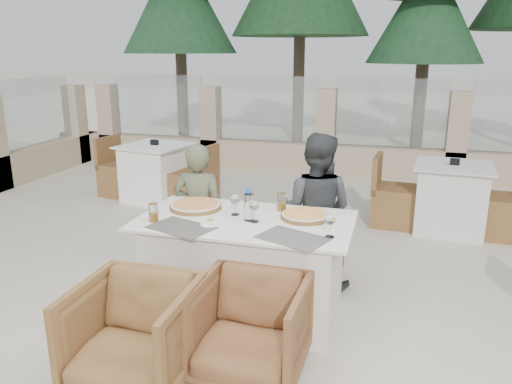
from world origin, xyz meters
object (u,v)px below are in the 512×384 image
(diner_right, at_px, (316,211))
(armchair_near_right, at_px, (250,327))
(water_bottle, at_px, (249,205))
(bg_table_b, at_px, (451,198))
(wine_glass_near, at_px, (254,210))
(pizza_left, at_px, (196,205))
(pizza_right, at_px, (305,215))
(olive_dish, at_px, (210,222))
(armchair_far_left, at_px, (223,241))
(wine_glass_corner, at_px, (330,225))
(beer_glass_right, at_px, (282,202))
(bg_table_a, at_px, (156,173))
(beer_glass_left, at_px, (153,213))
(diner_left, at_px, (199,214))
(wine_glass_centre, at_px, (235,203))
(armchair_near_left, at_px, (134,334))
(dining_table, at_px, (245,267))
(armchair_far_right, at_px, (301,250))

(diner_right, bearing_deg, armchair_near_right, 89.90)
(armchair_near_right, bearing_deg, diner_right, 84.04)
(water_bottle, relative_size, bg_table_b, 0.15)
(wine_glass_near, distance_m, bg_table_b, 2.95)
(pizza_left, relative_size, pizza_right, 1.15)
(olive_dish, xyz_separation_m, armchair_far_left, (-0.22, 0.88, -0.51))
(wine_glass_corner, bearing_deg, pizza_right, 124.27)
(wine_glass_near, height_order, diner_right, diner_right)
(beer_glass_right, relative_size, bg_table_a, 0.09)
(beer_glass_left, height_order, diner_left, diner_left)
(beer_glass_right, bearing_deg, wine_glass_centre, -147.11)
(pizza_left, relative_size, diner_left, 0.33)
(armchair_near_left, height_order, diner_right, diner_right)
(armchair_near_right, height_order, bg_table_a, bg_table_a)
(pizza_right, relative_size, bg_table_a, 0.22)
(beer_glass_right, height_order, armchair_far_left, beer_glass_right)
(armchair_far_left, bearing_deg, diner_right, -168.47)
(water_bottle, bearing_deg, bg_table_b, 55.64)
(wine_glass_corner, bearing_deg, armchair_near_left, -143.00)
(wine_glass_corner, bearing_deg, water_bottle, 163.37)
(pizza_left, xyz_separation_m, armchair_far_left, (0.03, 0.55, -0.51))
(bg_table_a, bearing_deg, pizza_right, -33.86)
(wine_glass_centre, height_order, beer_glass_right, wine_glass_centre)
(water_bottle, height_order, beer_glass_right, water_bottle)
(dining_table, relative_size, diner_right, 1.19)
(pizza_left, distance_m, bg_table_b, 3.13)
(wine_glass_near, xyz_separation_m, beer_glass_left, (-0.72, -0.19, -0.02))
(wine_glass_centre, bearing_deg, bg_table_b, 52.39)
(wine_glass_centre, relative_size, armchair_far_left, 0.29)
(pizza_right, xyz_separation_m, armchair_near_left, (-0.82, -1.14, -0.47))
(olive_dish, height_order, armchair_far_right, olive_dish)
(dining_table, bearing_deg, armchair_far_right, 66.20)
(beer_glass_right, xyz_separation_m, armchair_near_left, (-0.61, -1.28, -0.51))
(pizza_right, bearing_deg, beer_glass_right, 146.17)
(pizza_right, height_order, olive_dish, pizza_right)
(wine_glass_near, height_order, armchair_far_right, wine_glass_near)
(wine_glass_corner, relative_size, armchair_far_left, 0.29)
(dining_table, bearing_deg, pizza_left, 162.22)
(dining_table, distance_m, armchair_far_right, 0.76)
(armchair_near_left, relative_size, diner_left, 0.58)
(dining_table, bearing_deg, pizza_right, 18.44)
(pizza_right, distance_m, armchair_near_left, 1.48)
(pizza_left, height_order, beer_glass_right, beer_glass_right)
(olive_dish, distance_m, diner_left, 0.75)
(olive_dish, height_order, diner_left, diner_left)
(wine_glass_near, distance_m, wine_glass_corner, 0.60)
(olive_dish, bearing_deg, wine_glass_near, 26.79)
(dining_table, bearing_deg, olive_dish, -138.38)
(armchair_far_left, distance_m, bg_table_a, 2.50)
(wine_glass_near, bearing_deg, water_bottle, 156.67)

